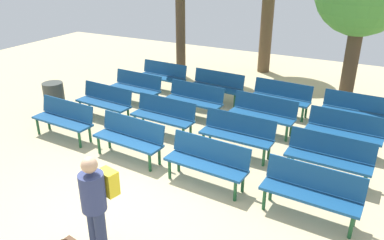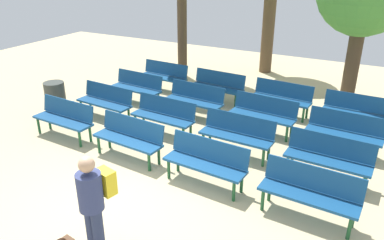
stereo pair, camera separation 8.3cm
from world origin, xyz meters
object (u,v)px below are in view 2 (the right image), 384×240
bench_r0_c0 (65,117)px  bench_r1_c2 (237,133)px  bench_r0_c2 (206,160)px  bench_r2_c2 (263,112)px  bench_r0_c3 (310,190)px  bench_r1_c1 (164,114)px  bench_r1_c3 (329,156)px  visitor_with_backpack (94,202)px  bench_r0_c1 (129,136)px  bench_r3_c2 (282,96)px  trash_bin (56,99)px  bench_r3_c0 (164,75)px  bench_r2_c1 (195,98)px  bench_r3_c3 (357,110)px  bench_r2_c3 (345,130)px  bench_r1_c0 (106,100)px  bench_r3_c1 (218,85)px

bench_r0_c0 → bench_r1_c2: same height
bench_r0_c2 → bench_r2_c2: bearing=89.8°
bench_r0_c3 → bench_r1_c1: same height
bench_r1_c3 → visitor_with_backpack: 4.46m
bench_r0_c1 → bench_r3_c2: bearing=65.6°
bench_r1_c3 → bench_r1_c1: bearing=178.6°
bench_r1_c1 → trash_bin: 3.21m
bench_r0_c1 → bench_r2_c2: size_ratio=1.00×
bench_r0_c0 → bench_r3_c0: size_ratio=1.00×
bench_r2_c1 → bench_r3_c3: same height
bench_r1_c1 → bench_r0_c1: bearing=-87.2°
bench_r1_c3 → trash_bin: bearing=-176.5°
bench_r2_c3 → visitor_with_backpack: 5.67m
bench_r0_c3 → visitor_with_backpack: bearing=-133.1°
bench_r1_c3 → bench_r2_c3: same height
bench_r2_c1 → bench_r3_c3: size_ratio=1.00×
bench_r0_c0 → bench_r0_c1: 1.97m
bench_r1_c1 → bench_r3_c0: bearing=125.2°
bench_r0_c0 → bench_r1_c3: size_ratio=1.00×
bench_r1_c0 → bench_r2_c2: bearing=20.3°
bench_r1_c2 → bench_r2_c2: bearing=86.4°
bench_r0_c1 → bench_r0_c3: (3.80, -0.24, 0.00)m
bench_r0_c0 → bench_r0_c2: (3.85, -0.26, 0.00)m
bench_r2_c3 → bench_r3_c2: same height
bench_r2_c2 → bench_r3_c0: same height
bench_r0_c2 → bench_r1_c0: 4.07m
bench_r1_c0 → bench_r1_c3: same height
bench_r0_c2 → bench_r3_c3: 4.50m
bench_r1_c3 → bench_r3_c0: size_ratio=1.00×
bench_r0_c0 → bench_r2_c3: 6.38m
bench_r0_c2 → trash_bin: (-5.06, 1.12, -0.05)m
bench_r0_c0 → bench_r3_c3: bearing=34.4°
bench_r1_c2 → bench_r3_c0: bearing=143.9°
bench_r0_c0 → bench_r3_c3: (6.03, 3.67, 0.00)m
bench_r1_c1 → bench_r3_c1: (0.23, 2.62, 0.00)m
bench_r0_c1 → bench_r3_c3: 5.55m
bench_r1_c0 → bench_r3_c2: 4.70m
bench_r0_c0 → visitor_with_backpack: (3.33, -2.69, 0.43)m
bench_r0_c2 → bench_r3_c0: size_ratio=1.00×
visitor_with_backpack → bench_r3_c1: bearing=-67.3°
bench_r3_c0 → trash_bin: size_ratio=1.77×
bench_r0_c2 → bench_r3_c0: bearing=134.1°
bench_r0_c1 → bench_r3_c3: (4.06, 3.79, 0.00)m
bench_r0_c1 → bench_r2_c3: (3.97, 2.44, 0.00)m
bench_r3_c1 → visitor_with_backpack: visitor_with_backpack is taller
bench_r0_c3 → bench_r2_c3: size_ratio=1.00×
bench_r1_c1 → bench_r3_c2: size_ratio=0.99×
bench_r0_c1 → trash_bin: 3.32m
bench_r0_c1 → bench_r1_c1: size_ratio=1.01×
bench_r0_c1 → bench_r1_c0: same height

